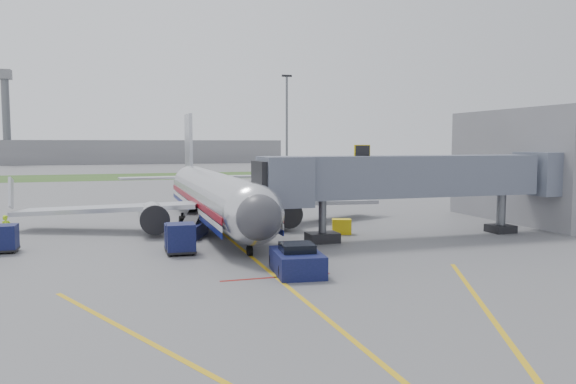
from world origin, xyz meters
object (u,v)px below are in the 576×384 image
object	(u,v)px
belt_loader	(192,229)
ramp_worker	(6,229)
airliner	(213,195)
pushback_tug	(297,261)

from	to	relation	value
belt_loader	ramp_worker	world-z (taller)	belt_loader
airliner	pushback_tug	world-z (taller)	airliner
airliner	belt_loader	distance (m)	6.01
pushback_tug	belt_loader	size ratio (longest dim) A/B	0.83
pushback_tug	ramp_worker	distance (m)	22.37
pushback_tug	ramp_worker	bearing A→B (deg)	138.12
pushback_tug	belt_loader	bearing A→B (deg)	105.51
airliner	pushback_tug	xyz separation A→B (m)	(1.31, -18.75, -1.96)
belt_loader	ramp_worker	distance (m)	12.93
airliner	ramp_worker	xyz separation A→B (m)	(-15.34, -3.82, -1.66)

